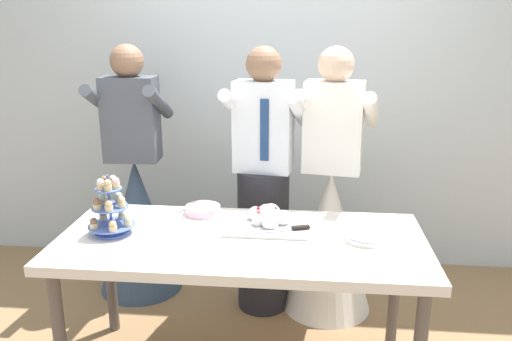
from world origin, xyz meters
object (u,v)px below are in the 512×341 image
Objects in this scene: dessert_table at (241,251)px; person_groom at (263,197)px; plate_stack at (366,236)px; person_guest at (137,208)px; cupcake_stand at (110,209)px; person_bride at (329,223)px; round_cake at (203,211)px; main_cake_tray at (268,220)px.

dessert_table is 1.08× the size of person_groom.
plate_stack is 1.65m from person_guest.
cupcake_stand reaches higher than plate_stack.
person_bride is (0.41, 0.02, -0.16)m from person_groom.
person_groom reaches higher than round_cake.
person_guest reaches higher than cupcake_stand.
person_guest reaches higher than round_cake.
round_cake is at bearing 131.98° from dessert_table.
round_cake is at bearing 160.52° from main_cake_tray.
person_bride reaches higher than round_cake.
main_cake_tray is at bearing 11.58° from cupcake_stand.
main_cake_tray is at bearing -82.79° from person_groom.
cupcake_stand is 1.58× the size of plate_stack.
round_cake is at bearing 163.70° from plate_stack.
cupcake_stand reaches higher than main_cake_tray.
dessert_table is at bearing -177.75° from plate_stack.
round_cake is 0.14× the size of person_groom.
round_cake reaches higher than dessert_table.
round_cake is 0.83m from person_guest.
plate_stack is (0.60, 0.02, 0.10)m from dessert_table.
person_groom is at bearing -10.05° from person_guest.
round_cake is 0.14× the size of person_bride.
main_cake_tray is at bearing -36.73° from person_guest.
round_cake is 0.86m from person_bride.
cupcake_stand is at bearing -178.74° from dessert_table.
person_bride is at bearing 32.99° from cupcake_stand.
plate_stack is at bearing -16.30° from round_cake.
person_bride is (0.71, 0.44, -0.22)m from round_cake.
person_groom is (0.05, 0.69, 0.05)m from dessert_table.
person_groom and person_bride have the same top height.
plate_stack is at bearing 1.74° from cupcake_stand.
person_groom is at bearing 85.73° from dessert_table.
person_groom is at bearing 45.03° from cupcake_stand.
person_guest is (-0.16, 0.85, -0.32)m from cupcake_stand.
person_bride is at bearing 56.73° from dessert_table.
round_cake is (-0.36, 0.13, -0.01)m from main_cake_tray.
person_guest is (-0.57, 0.57, -0.22)m from round_cake.
person_guest is at bearing 134.09° from dessert_table.
person_groom reaches higher than dessert_table.
plate_stack reaches higher than dessert_table.
main_cake_tray is 0.26× the size of person_bride.
main_cake_tray is at bearing -19.48° from round_cake.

